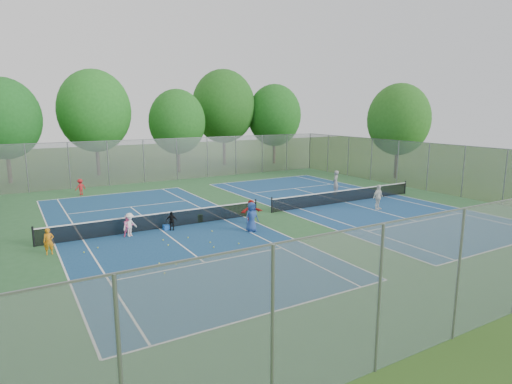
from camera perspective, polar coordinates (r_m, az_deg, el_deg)
ground at (r=27.93m, az=1.04°, el=-2.96°), size 120.00×120.00×0.00m
court_pad at (r=27.93m, az=1.04°, el=-2.94°), size 32.00×32.00×0.01m
court_left at (r=25.11m, az=-12.76°, el=-4.80°), size 10.97×23.77×0.01m
court_right at (r=32.06m, az=11.77°, el=-1.34°), size 10.97×23.77×0.01m
net_left at (r=24.99m, az=-12.80°, el=-3.83°), size 12.87×0.10×0.91m
net_right at (r=31.97m, az=11.80°, el=-0.57°), size 12.87×0.10×0.91m
fence_north at (r=41.86m, az=-10.50°, el=4.32°), size 32.00×0.10×4.00m
fence_east at (r=38.31m, az=21.95°, el=3.10°), size 0.10×32.00×4.00m
tree_nw at (r=45.11m, az=-30.61°, el=8.42°), size 6.40×6.40×9.58m
tree_nl at (r=46.82m, az=-20.75°, el=10.07°), size 7.20×7.20×10.69m
tree_nc at (r=47.00m, az=-10.46°, el=9.18°), size 6.00×6.00×8.85m
tree_nr at (r=52.50m, az=-4.36°, el=11.31°), size 7.60×7.60×11.42m
tree_ne at (r=53.73m, az=2.46°, el=10.17°), size 6.60×6.60×9.77m
tree_side_e at (r=44.15m, az=18.51°, el=9.15°), size 6.00×6.00×9.20m
ball_crate at (r=24.83m, az=-11.87°, el=-4.64°), size 0.34×0.34×0.29m
ball_hopper at (r=26.10m, az=-7.45°, el=-3.52°), size 0.26×0.26×0.47m
student_a at (r=22.37m, az=-25.91°, el=-5.95°), size 0.49×0.33×1.28m
student_b at (r=23.92m, az=-16.66°, el=-4.36°), size 0.62×0.50×1.18m
student_c at (r=23.92m, az=-16.48°, el=-4.21°), size 0.96×0.78×1.29m
student_d at (r=24.58m, az=-11.20°, el=-3.80°), size 0.69×0.51×1.09m
student_e at (r=23.80m, az=-0.58°, el=-3.35°), size 0.87×0.61×1.68m
student_f at (r=25.37m, az=-0.65°, el=-2.68°), size 1.41×0.59×1.48m
child_far_baseline at (r=36.69m, az=-22.37°, el=0.62°), size 0.96×0.76×1.30m
instructor at (r=34.55m, az=10.55°, el=1.22°), size 0.85×0.81×1.96m
teen_court_b at (r=30.18m, az=15.96°, el=-0.66°), size 1.06×0.58×1.72m
tennis_ball_0 at (r=19.29m, az=-10.60°, el=-9.52°), size 0.07×0.07×0.07m
tennis_ball_1 at (r=21.78m, az=-2.32°, el=-6.93°), size 0.07×0.07×0.07m
tennis_ball_2 at (r=21.98m, az=-11.62°, el=-6.99°), size 0.07×0.07×0.07m
tennis_ball_3 at (r=22.53m, az=-20.35°, el=-7.02°), size 0.07×0.07×0.07m
tennis_ball_4 at (r=19.57m, az=-12.79°, el=-9.32°), size 0.07×0.07×0.07m
tennis_ball_5 at (r=22.86m, az=-12.27°, el=-6.31°), size 0.07×0.07×0.07m
tennis_ball_6 at (r=22.10m, az=-6.14°, el=-6.72°), size 0.07×0.07×0.07m
tennis_ball_7 at (r=24.05m, az=-5.89°, el=-5.24°), size 0.07×0.07×0.07m
tennis_ball_8 at (r=21.32m, az=-5.67°, el=-7.38°), size 0.07×0.07×0.07m
tennis_ball_9 at (r=23.03m, az=-9.04°, el=-6.06°), size 0.07×0.07×0.07m
tennis_ball_10 at (r=22.07m, az=-21.96°, el=-7.50°), size 0.07×0.07×0.07m
tennis_ball_11 at (r=18.42m, az=-12.09°, el=-10.59°), size 0.07×0.07×0.07m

